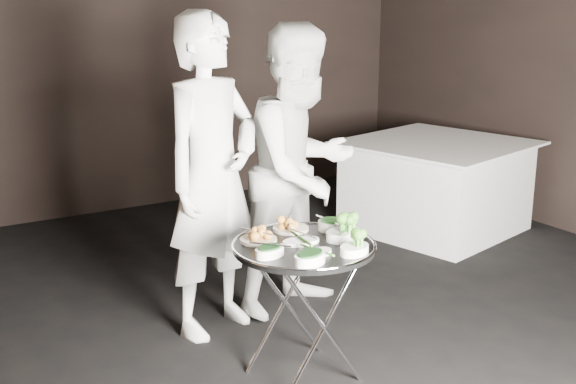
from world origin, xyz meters
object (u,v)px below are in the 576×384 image
serving_tray (304,246)px  waiter_right (302,170)px  waiter_left (212,177)px  dining_table (436,186)px  tray_stand (303,305)px

serving_tray → waiter_right: (0.47, 0.77, 0.17)m
waiter_left → dining_table: bearing=-2.5°
waiter_right → dining_table: waiter_right is taller
tray_stand → waiter_left: waiter_left is taller
tray_stand → dining_table: 2.73m
waiter_right → dining_table: (1.80, 0.75, -0.50)m
tray_stand → waiter_right: bearing=58.4°
waiter_left → tray_stand: bearing=-100.4°
serving_tray → waiter_right: bearing=58.4°
serving_tray → dining_table: (2.27, 1.51, -0.33)m
serving_tray → waiter_left: 0.80m
waiter_left → waiter_right: bearing=-19.5°
tray_stand → dining_table: (2.27, 1.51, -0.02)m
dining_table → serving_tray: bearing=-146.3°
waiter_right → dining_table: size_ratio=1.34×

